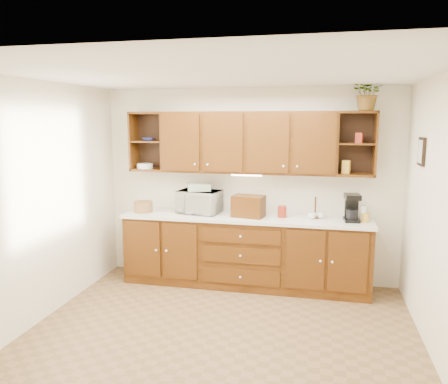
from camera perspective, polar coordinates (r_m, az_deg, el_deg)
The scene contains 26 objects.
floor at distance 4.70m, azimuth -0.49°, elevation -18.25°, with size 4.00×4.00×0.00m, color brown.
ceiling at distance 4.19m, azimuth -0.55°, elevation 15.17°, with size 4.00×4.00×0.00m, color white.
back_wall at distance 5.95m, azimuth 3.28°, elevation 0.85°, with size 4.00×4.00×0.00m, color #F2E8CB.
left_wall at distance 5.09m, azimuth -23.06°, elevation -1.32°, with size 3.50×3.50×0.00m, color #F2E8CB.
right_wall at distance 4.28m, azimuth 26.60°, elevation -3.45°, with size 3.50×3.50×0.00m, color #F2E8CB.
base_cabinets at distance 5.85m, azimuth 2.73°, elevation -7.84°, with size 3.20×0.60×0.90m, color #311705.
countertop at distance 5.72m, azimuth 2.75°, elevation -3.36°, with size 3.24×0.64×0.04m, color silver.
upper_cabinets at distance 5.73m, azimuth 3.17°, elevation 6.49°, with size 3.20×0.33×0.80m.
undercabinet_light at distance 5.71m, azimuth 2.95°, elevation 2.23°, with size 0.40×0.05×0.03m, color white.
framed_picture at distance 5.08m, azimuth 24.41°, elevation 4.84°, with size 0.03×0.24×0.30m, color black.
wicker_basket at distance 6.06m, azimuth -10.50°, elevation -1.89°, with size 0.25×0.25×0.14m, color olive.
microwave at distance 5.89m, azimuth -3.26°, elevation -1.28°, with size 0.55×0.37×0.31m, color beige.
towel_stack at distance 5.85m, azimuth -3.28°, elevation 0.63°, with size 0.30×0.22×0.09m, color #DDCA68.
wine_bottle at distance 5.97m, azimuth -5.40°, elevation -1.21°, with size 0.07×0.07×0.30m, color black.
woven_tray at distance 6.08m, azimuth -3.13°, elevation -2.32°, with size 0.35×0.35×0.02m, color olive.
bread_box at distance 5.65m, azimuth 3.21°, elevation -1.87°, with size 0.40×0.25×0.28m, color #311705.
mug_tree at distance 5.71m, azimuth 11.81°, elevation -2.92°, with size 0.22×0.24×0.28m.
canister_red at distance 5.68m, azimuth 7.60°, elevation -2.56°, with size 0.11×0.11×0.15m, color maroon.
canister_white at distance 5.67m, azimuth 17.67°, elevation -2.67°, with size 0.08×0.08×0.20m, color white.
canister_yellow at distance 5.66m, azimuth 17.94°, elevation -3.20°, with size 0.10×0.10×0.10m, color gold.
coffee_maker at distance 5.63m, azimuth 16.36°, elevation -2.03°, with size 0.20×0.25×0.34m.
bowl_stack at distance 6.09m, azimuth -9.83°, elevation 6.80°, with size 0.17×0.17×0.04m, color navy.
plate_stack at distance 6.13m, azimuth -10.29°, elevation 3.38°, with size 0.22×0.22×0.07m, color white.
pantry_box_yellow at distance 5.65m, azimuth 15.67°, elevation 3.16°, with size 0.09×0.07×0.16m, color gold.
pantry_box_red at distance 5.63m, azimuth 17.26°, elevation 6.76°, with size 0.08×0.07×0.13m, color maroon.
potted_plant at distance 5.62m, azimuth 18.36°, elevation 12.22°, with size 0.38×0.33×0.43m, color #999999.
Camera 1 is at (0.94, -4.06, 2.17)m, focal length 35.00 mm.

